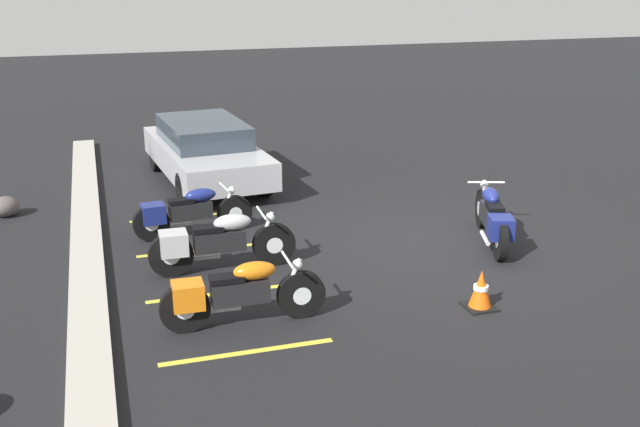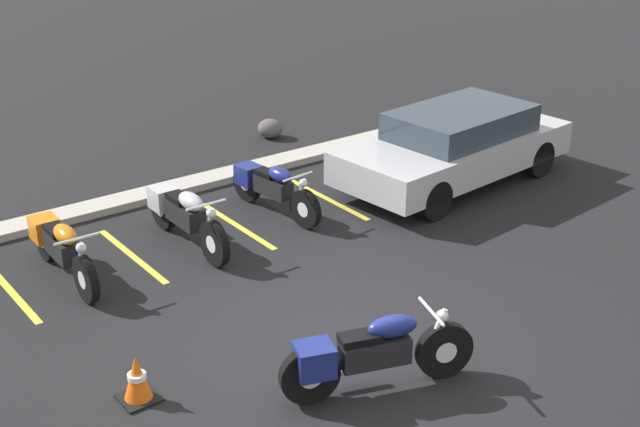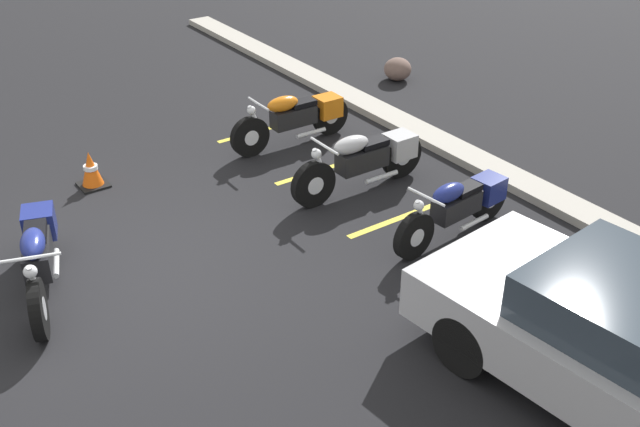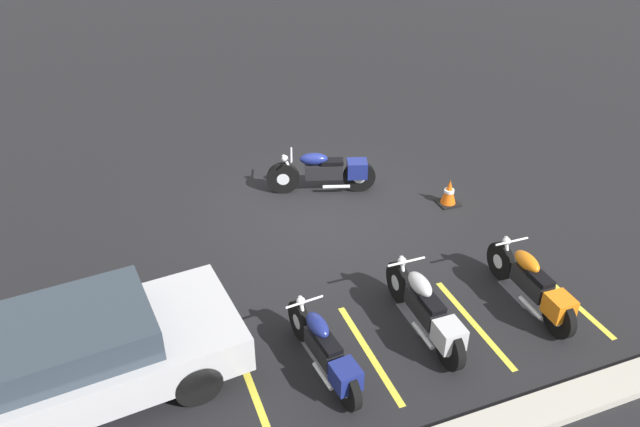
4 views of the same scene
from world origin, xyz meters
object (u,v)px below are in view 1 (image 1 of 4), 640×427
Objects in this scene: parked_bike_1 at (215,242)px; traffic_cone at (481,291)px; parked_bike_0 at (235,293)px; motorcycle_navy_featured at (493,218)px; parked_bike_2 at (187,212)px; landscape_rock_0 at (5,207)px; car_silver at (206,150)px.

traffic_cone is at bearing -35.69° from parked_bike_1.
parked_bike_1 reaches higher than parked_bike_0.
motorcycle_navy_featured is 1.05× the size of parked_bike_2.
parked_bike_0 is 3.50m from parked_bike_2.
parked_bike_0 is at bearing -93.36° from parked_bike_2.
parked_bike_2 is 3.65m from landscape_rock_0.
landscape_rock_0 is (-1.20, 3.86, -0.49)m from car_silver.
motorcycle_navy_featured reaches higher than parked_bike_0.
motorcycle_navy_featured is 4.01× the size of traffic_cone.
car_silver is at bearing 55.74° from motorcycle_navy_featured.
landscape_rock_0 is at bearing 140.90° from parked_bike_2.
traffic_cone is at bearing -132.96° from landscape_rock_0.
parked_bike_1 is 4.91m from car_silver.
parked_bike_2 is (1.66, 0.20, -0.03)m from parked_bike_1.
traffic_cone is at bearing 165.77° from motorcycle_navy_featured.
parked_bike_0 is 0.96× the size of parked_bike_1.
landscape_rock_0 is (3.87, 7.73, -0.28)m from motorcycle_navy_featured.
car_silver is (5.07, 3.87, 0.22)m from motorcycle_navy_featured.
car_silver is (6.70, -0.67, 0.24)m from parked_bike_0.
motorcycle_navy_featured is 2.48m from traffic_cone.
car_silver is at bearing 85.20° from parked_bike_0.
motorcycle_navy_featured reaches higher than landscape_rock_0.
traffic_cone reaches higher than landscape_rock_0.
parked_bike_1 is at bearing 54.04° from traffic_cone.
parked_bike_2 is at bearing 93.26° from parked_bike_0.
traffic_cone is at bearing -55.36° from parked_bike_2.
motorcycle_navy_featured is 1.01× the size of parked_bike_0.
car_silver reaches higher than traffic_cone.
traffic_cone is (-0.45, -3.21, -0.20)m from parked_bike_0.
parked_bike_0 is 1.04× the size of parked_bike_2.
traffic_cone is at bearing 13.93° from car_silver.
landscape_rock_0 is at bearing 120.98° from parked_bike_0.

